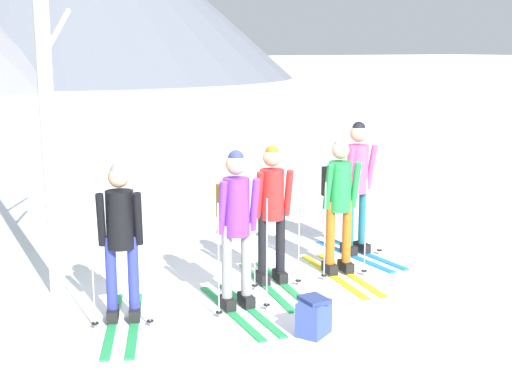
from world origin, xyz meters
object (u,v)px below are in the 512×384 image
skier_in_purple (236,221)px  backpack_on_snow_front (314,316)px  birch_tree_slender (47,90)px  skier_in_red (272,210)px  skier_in_green (339,199)px  skier_in_pink (358,182)px  skier_in_black (121,238)px

skier_in_purple → backpack_on_snow_front: 1.31m
skier_in_purple → birch_tree_slender: 2.48m
skier_in_purple → skier_in_red: 0.89m
backpack_on_snow_front → skier_in_green: bearing=47.5°
skier_in_green → birch_tree_slender: birch_tree_slender is taller
birch_tree_slender → skier_in_pink: bearing=-6.3°
skier_in_red → birch_tree_slender: bearing=158.1°
skier_in_green → birch_tree_slender: 3.60m
skier_in_pink → birch_tree_slender: size_ratio=0.40×
skier_in_red → skier_in_pink: skier_in_pink is taller
birch_tree_slender → skier_in_red: bearing=-21.9°
skier_in_purple → birch_tree_slender: size_ratio=0.38×
skier_in_green → skier_in_pink: 0.89m
skier_in_black → skier_in_purple: bearing=-10.7°
skier_in_purple → skier_in_pink: skier_in_pink is taller
skier_in_red → skier_in_pink: (1.60, 0.49, 0.11)m
skier_in_purple → skier_in_red: size_ratio=0.95×
skier_in_red → backpack_on_snow_front: skier_in_red is taller
skier_in_green → backpack_on_snow_front: skier_in_green is taller
skier_in_pink → birch_tree_slender: (-3.89, 0.43, 1.29)m
skier_in_purple → skier_in_pink: size_ratio=0.95×
skier_in_green → birch_tree_slender: size_ratio=0.39×
skier_in_red → skier_in_green: bearing=-3.8°
skier_in_red → birch_tree_slender: size_ratio=0.40×
skier_in_purple → birch_tree_slender: bearing=137.5°
skier_in_black → birch_tree_slender: 1.88m
backpack_on_snow_front → skier_in_black: bearing=140.8°
skier_in_purple → skier_in_green: bearing=15.0°
skier_in_pink → skier_in_green: bearing=-142.0°
skier_in_green → backpack_on_snow_front: (-1.32, -1.44, -0.76)m
skier_in_purple → backpack_on_snow_front: bearing=-72.2°
skier_in_pink → skier_in_red: bearing=-163.1°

